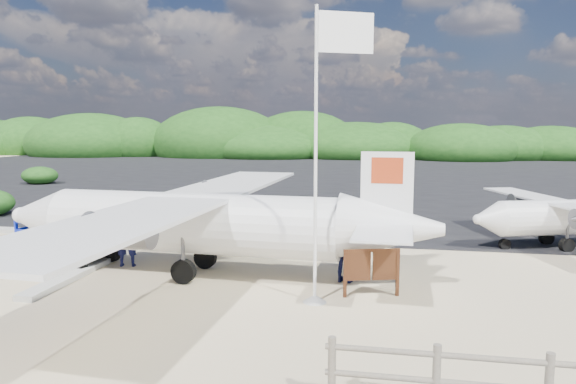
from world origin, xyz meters
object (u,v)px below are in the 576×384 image
(baggage_cart, at_px, (69,262))
(crew_a, at_px, (126,234))
(aircraft_small, at_px, (184,169))
(aircraft_large, at_px, (546,184))
(signboard, at_px, (371,296))
(crew_c, at_px, (346,250))
(flagpole, at_px, (315,302))
(crew_b, at_px, (366,229))

(baggage_cart, distance_m, crew_a, 2.18)
(baggage_cart, xyz_separation_m, aircraft_small, (-9.36, 32.78, 0.00))
(aircraft_large, bearing_deg, signboard, 69.17)
(signboard, xyz_separation_m, crew_c, (-0.69, 1.04, 0.87))
(baggage_cart, relative_size, flagpole, 0.46)
(flagpole, bearing_deg, crew_a, 160.22)
(flagpole, distance_m, aircraft_small, 38.96)
(crew_c, relative_size, aircraft_small, 0.26)
(crew_a, height_order, aircraft_small, crew_a)
(signboard, bearing_deg, flagpole, -168.61)
(baggage_cart, distance_m, crew_b, 9.25)
(aircraft_large, bearing_deg, crew_b, 64.59)
(flagpole, relative_size, crew_a, 3.52)
(crew_b, bearing_deg, crew_c, 62.01)
(baggage_cart, relative_size, crew_a, 1.63)
(baggage_cart, xyz_separation_m, crew_a, (1.96, -0.12, 0.95))
(crew_a, relative_size, aircraft_small, 0.29)
(signboard, bearing_deg, aircraft_small, 103.13)
(crew_a, bearing_deg, aircraft_large, -138.12)
(crew_b, bearing_deg, flagpole, 57.59)
(crew_b, height_order, crew_c, crew_c)
(crew_a, bearing_deg, crew_b, -168.03)
(signboard, distance_m, crew_b, 4.48)
(baggage_cart, bearing_deg, crew_a, 14.56)
(flagpole, distance_m, crew_a, 6.25)
(baggage_cart, relative_size, aircraft_large, 0.21)
(signboard, relative_size, aircraft_large, 0.10)
(aircraft_small, bearing_deg, crew_c, 100.74)
(baggage_cart, height_order, crew_c, crew_c)
(crew_a, distance_m, crew_b, 7.43)
(crew_b, relative_size, crew_c, 0.88)
(signboard, height_order, aircraft_large, aircraft_large)
(baggage_cart, relative_size, aircraft_small, 0.47)
(crew_c, bearing_deg, baggage_cart, 7.40)
(crew_c, bearing_deg, flagpole, 81.35)
(signboard, relative_size, aircraft_small, 0.22)
(flagpole, height_order, crew_c, flagpole)
(signboard, height_order, crew_b, crew_b)
(crew_a, height_order, aircraft_large, aircraft_large)
(baggage_cart, height_order, crew_b, crew_b)
(crew_a, relative_size, aircraft_large, 0.13)
(crew_b, height_order, aircraft_small, crew_b)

